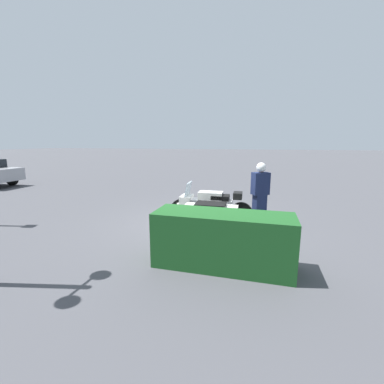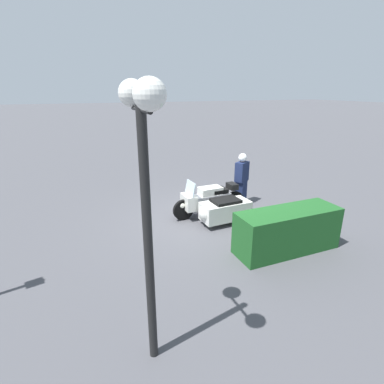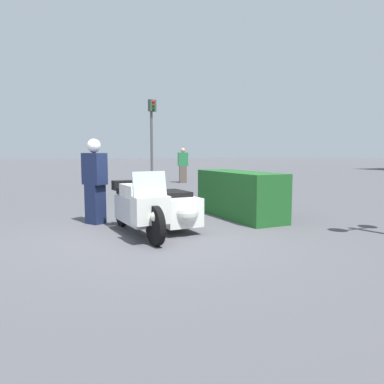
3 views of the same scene
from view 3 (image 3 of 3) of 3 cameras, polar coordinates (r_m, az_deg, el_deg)
ground_plane at (r=6.60m, az=-5.42°, el=-6.63°), size 160.00×160.00×0.00m
police_motorcycle at (r=6.75m, az=-5.24°, el=-2.40°), size 2.39×1.33×1.15m
officer_rider at (r=7.80m, az=-14.60°, el=1.90°), size 0.55×0.48×1.72m
hedge_bush_curbside at (r=8.41m, az=7.25°, el=-0.38°), size 2.52×0.84×1.02m
traffic_light_far at (r=13.28m, az=-6.11°, el=9.07°), size 0.23×0.29×3.26m
pedestrian_bystander at (r=17.89m, az=-1.39°, el=4.08°), size 0.40×0.53×1.66m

